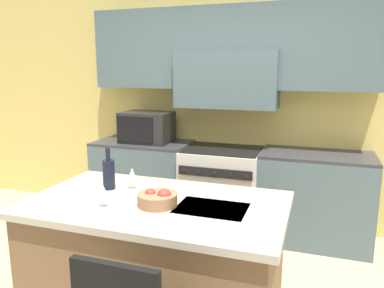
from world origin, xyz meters
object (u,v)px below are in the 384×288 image
at_px(fruit_bowl, 158,199).
at_px(range_stove, 222,190).
at_px(wine_glass_far, 132,175).
at_px(wine_bottle, 109,173).
at_px(microwave, 147,127).
at_px(wine_glass_near, 103,191).

bearing_deg(fruit_bowl, range_stove, 90.47).
height_order(range_stove, wine_glass_far, wine_glass_far).
xyz_separation_m(wine_bottle, wine_glass_far, (0.16, 0.05, -0.01)).
height_order(wine_bottle, wine_glass_far, wine_bottle).
distance_m(microwave, wine_bottle, 1.64).
relative_size(range_stove, wine_glass_far, 5.73).
height_order(wine_glass_near, wine_glass_far, same).
relative_size(range_stove, microwave, 1.64).
distance_m(wine_bottle, wine_glass_near, 0.37).
bearing_deg(range_stove, wine_bottle, -106.34).
xyz_separation_m(microwave, fruit_bowl, (0.92, -1.77, -0.15)).
bearing_deg(fruit_bowl, wine_glass_near, -155.38).
height_order(wine_glass_far, fruit_bowl, wine_glass_far).
relative_size(wine_glass_near, wine_glass_far, 1.00).
relative_size(microwave, wine_glass_near, 3.49).
distance_m(wine_glass_near, wine_glass_far, 0.38).
relative_size(range_stove, wine_glass_near, 5.73).
bearing_deg(range_stove, wine_glass_near, -98.89).
xyz_separation_m(microwave, wine_bottle, (0.45, -1.58, -0.08)).
height_order(range_stove, wine_glass_near, wine_glass_near).
xyz_separation_m(wine_glass_near, wine_glass_far, (0.00, 0.38, 0.00)).
relative_size(wine_glass_near, fruit_bowl, 0.63).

